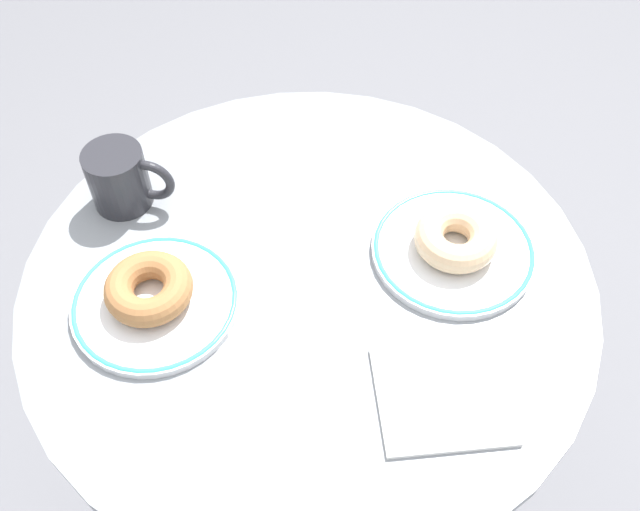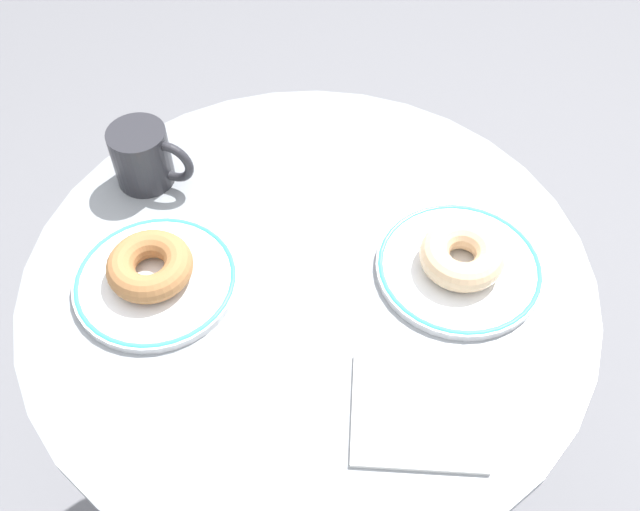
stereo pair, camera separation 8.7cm
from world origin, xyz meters
TOP-DOWN VIEW (x-y plane):
  - ground_plane at (0.00, 0.00)m, footprint 7.00×7.00m
  - cafe_table at (0.00, 0.00)m, footprint 0.72×0.72m
  - plate_left at (-0.19, 0.02)m, footprint 0.20×0.20m
  - plate_right at (0.19, -0.02)m, footprint 0.21×0.21m
  - donut_cinnamon at (-0.19, 0.02)m, footprint 0.13×0.13m
  - donut_glazed at (0.19, -0.02)m, footprint 0.14×0.14m
  - paper_napkin at (0.09, -0.20)m, footprint 0.17×0.16m
  - coffee_mug at (-0.19, 0.20)m, footprint 0.11×0.08m

SIDE VIEW (x-z plane):
  - ground_plane at x=0.00m, z-range -0.02..0.00m
  - cafe_table at x=0.00m, z-range 0.11..0.84m
  - paper_napkin at x=0.09m, z-range 0.73..0.74m
  - plate_left at x=-0.19m, z-range 0.73..0.75m
  - plate_right at x=0.19m, z-range 0.73..0.75m
  - donut_cinnamon at x=-0.19m, z-range 0.75..0.78m
  - donut_glazed at x=0.19m, z-range 0.75..0.78m
  - coffee_mug at x=-0.19m, z-range 0.73..0.82m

